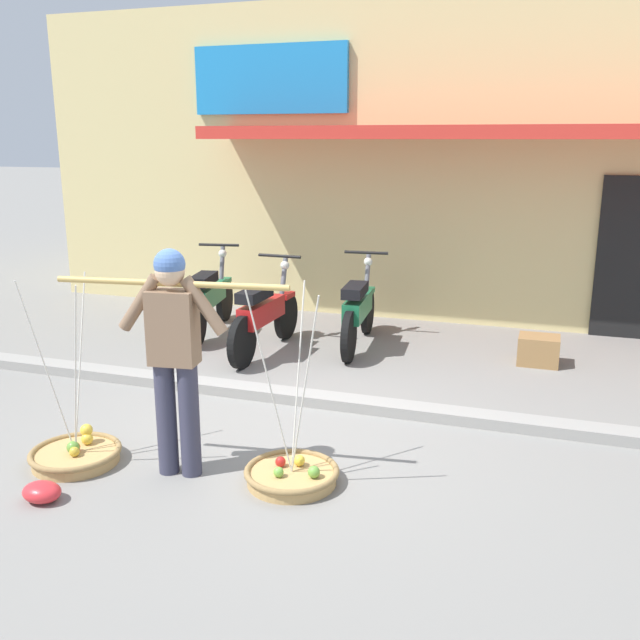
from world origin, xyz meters
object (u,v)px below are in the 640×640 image
object	(u,v)px
wooden_crate	(539,350)
fruit_basket_right_side	(76,454)
fruit_vendor	(174,348)
motorcycle_third_in_row	(358,310)
plastic_litter_bag	(42,492)
fruit_basket_left_side	(292,474)
motorcycle_nearest_shop	(210,299)
motorcycle_second_in_row	(264,315)

from	to	relation	value
wooden_crate	fruit_basket_right_side	bearing A→B (deg)	-131.94
fruit_vendor	wooden_crate	bearing A→B (deg)	55.45
fruit_vendor	motorcycle_third_in_row	xyz separation A→B (m)	(0.39, 3.56, -0.52)
motorcycle_third_in_row	plastic_litter_bag	world-z (taller)	motorcycle_third_in_row
fruit_basket_left_side	motorcycle_nearest_shop	world-z (taller)	fruit_basket_left_side
motorcycle_third_in_row	plastic_litter_bag	distance (m)	4.40
fruit_basket_left_side	motorcycle_second_in_row	bearing A→B (deg)	116.40
fruit_basket_right_side	motorcycle_second_in_row	xyz separation A→B (m)	(0.27, 3.10, 0.38)
fruit_vendor	fruit_basket_left_side	bearing A→B (deg)	7.60
motorcycle_nearest_shop	plastic_litter_bag	distance (m)	4.36
motorcycle_second_in_row	motorcycle_third_in_row	bearing A→B (deg)	30.68
fruit_basket_right_side	wooden_crate	xyz separation A→B (m)	(3.31, 3.68, 0.08)
motorcycle_second_in_row	plastic_litter_bag	xyz separation A→B (m)	(-0.12, -3.67, -0.38)
motorcycle_second_in_row	plastic_litter_bag	distance (m)	3.69
fruit_basket_left_side	motorcycle_second_in_row	world-z (taller)	fruit_basket_left_side
fruit_basket_left_side	fruit_basket_right_side	world-z (taller)	same
motorcycle_nearest_shop	wooden_crate	bearing A→B (deg)	0.00
fruit_basket_left_side	plastic_litter_bag	world-z (taller)	fruit_basket_left_side
motorcycle_second_in_row	motorcycle_third_in_row	world-z (taller)	same
motorcycle_third_in_row	plastic_litter_bag	bearing A→B (deg)	-104.34
fruit_vendor	motorcycle_second_in_row	size ratio (longest dim) A/B	0.93
fruit_vendor	fruit_basket_right_side	xyz separation A→B (m)	(-0.85, -0.11, -0.90)
fruit_basket_left_side	plastic_litter_bag	distance (m)	1.74
motorcycle_second_in_row	wooden_crate	world-z (taller)	motorcycle_second_in_row
motorcycle_third_in_row	plastic_litter_bag	xyz separation A→B (m)	(-1.09, -4.25, -0.38)
fruit_basket_right_side	wooden_crate	distance (m)	4.95
fruit_vendor	fruit_basket_right_side	world-z (taller)	fruit_vendor
fruit_basket_left_side	wooden_crate	bearing A→B (deg)	65.04
motorcycle_second_in_row	plastic_litter_bag	bearing A→B (deg)	-91.81
fruit_basket_left_side	motorcycle_third_in_row	distance (m)	3.50
fruit_vendor	plastic_litter_bag	size ratio (longest dim) A/B	6.08
fruit_vendor	fruit_basket_right_side	bearing A→B (deg)	-172.64
fruit_basket_left_side	motorcycle_third_in_row	bearing A→B (deg)	97.55
fruit_basket_left_side	wooden_crate	size ratio (longest dim) A/B	3.30
motorcycle_nearest_shop	motorcycle_second_in_row	world-z (taller)	same
fruit_vendor	motorcycle_third_in_row	world-z (taller)	fruit_vendor
fruit_basket_left_side	motorcycle_third_in_row	xyz separation A→B (m)	(-0.46, 3.45, 0.38)
fruit_basket_left_side	fruit_basket_right_side	size ratio (longest dim) A/B	1.00
motorcycle_second_in_row	wooden_crate	distance (m)	3.11
motorcycle_third_in_row	fruit_basket_right_side	bearing A→B (deg)	-108.66
wooden_crate	motorcycle_second_in_row	bearing A→B (deg)	-169.12
fruit_vendor	motorcycle_nearest_shop	distance (m)	3.94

